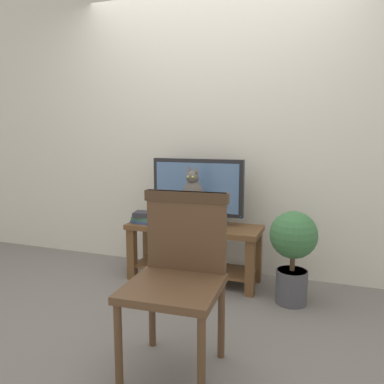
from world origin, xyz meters
TOP-DOWN VIEW (x-y plane):
  - ground_plane at (0.00, 0.00)m, footprint 12.00×12.00m
  - back_wall at (0.00, 0.90)m, footprint 7.00×0.12m
  - tv_stand at (-0.08, 0.50)m, footprint 1.14×0.41m
  - tv at (-0.08, 0.59)m, footprint 0.81×0.20m
  - media_box at (-0.04, 0.42)m, footprint 0.40×0.25m
  - cat at (-0.04, 0.40)m, footprint 0.20×0.29m
  - wooden_chair at (0.25, -0.65)m, footprint 0.50×0.51m
  - book_stack at (-0.50, 0.44)m, footprint 0.25×0.21m
  - potted_plant at (0.76, 0.33)m, footprint 0.35×0.35m

SIDE VIEW (x-z plane):
  - ground_plane at x=0.00m, z-range 0.00..0.00m
  - tv_stand at x=-0.08m, z-range 0.09..0.58m
  - potted_plant at x=0.76m, z-range 0.07..0.77m
  - media_box at x=-0.04m, z-range 0.49..0.54m
  - book_stack at x=-0.50m, z-range 0.49..0.59m
  - wooden_chair at x=0.25m, z-range 0.08..1.02m
  - cat at x=-0.04m, z-range 0.49..0.96m
  - tv at x=-0.08m, z-range 0.50..1.06m
  - back_wall at x=0.00m, z-range 0.00..2.80m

